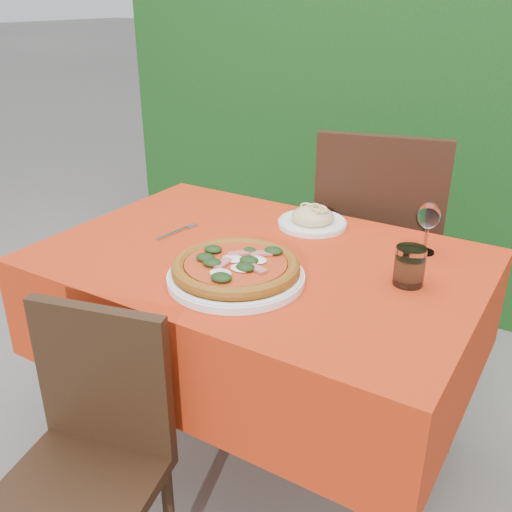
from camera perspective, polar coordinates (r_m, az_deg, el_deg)
The scene contains 10 objects.
ground at distance 2.09m, azimuth 0.27°, elevation -18.86°, with size 60.00×60.00×0.00m, color #635E59.
hedge at distance 3.00m, azimuth 16.43°, elevation 13.64°, with size 3.20×0.55×1.78m.
dining_table at distance 1.73m, azimuth 0.31°, elevation -4.42°, with size 1.26×0.86×0.75m.
chair_near at distance 1.49m, azimuth -16.30°, elevation -17.91°, with size 0.43×0.43×0.79m.
chair_far at distance 2.23m, azimuth 12.13°, elevation 1.40°, with size 0.55×0.55×1.01m.
pizza_plate at distance 1.50m, azimuth -2.02°, elevation -1.42°, with size 0.44×0.44×0.07m.
pasta_plate at distance 1.88m, azimuth 5.67°, elevation 3.68°, with size 0.23×0.23×0.06m.
water_glass at distance 1.53m, azimuth 15.08°, elevation -1.17°, with size 0.08×0.08×0.10m.
wine_glass at distance 1.71m, azimuth 16.89°, elevation 3.70°, with size 0.06×0.06×0.16m.
fork at distance 1.83m, azimuth -8.29°, elevation 2.28°, with size 0.02×0.18×0.00m, color #ADADB4.
Camera 1 is at (0.79, -1.29, 1.44)m, focal length 40.00 mm.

